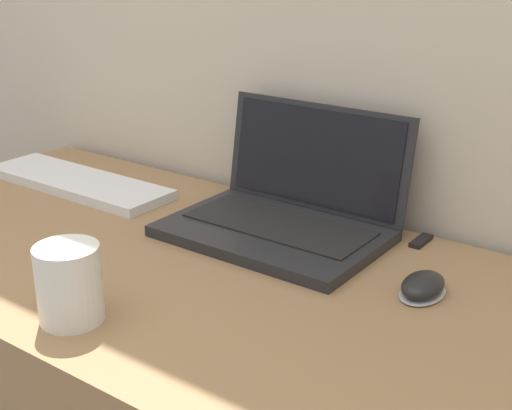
# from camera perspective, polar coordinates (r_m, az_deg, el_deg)

# --- Properties ---
(laptop) EXTENTS (0.38, 0.29, 0.21)m
(laptop) POSITION_cam_1_polar(r_m,az_deg,el_deg) (1.27, 2.48, -0.23)
(laptop) COLOR #232326
(laptop) RESTS_ON desk
(drink_cup) EXTENTS (0.09, 0.09, 0.11)m
(drink_cup) POSITION_cam_1_polar(r_m,az_deg,el_deg) (1.01, -14.72, -6.02)
(drink_cup) COLOR silver
(drink_cup) RESTS_ON desk
(computer_mouse) EXTENTS (0.06, 0.09, 0.03)m
(computer_mouse) POSITION_cam_1_polar(r_m,az_deg,el_deg) (1.09, 13.20, -6.36)
(computer_mouse) COLOR #B2B2B7
(computer_mouse) RESTS_ON desk
(external_keyboard) EXTENTS (0.45, 0.13, 0.02)m
(external_keyboard) POSITION_cam_1_polar(r_m,az_deg,el_deg) (1.56, -14.09, 1.78)
(external_keyboard) COLOR silver
(external_keyboard) RESTS_ON desk
(usb_stick) EXTENTS (0.02, 0.06, 0.01)m
(usb_stick) POSITION_cam_1_polar(r_m,az_deg,el_deg) (1.27, 13.06, -2.82)
(usb_stick) COLOR black
(usb_stick) RESTS_ON desk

